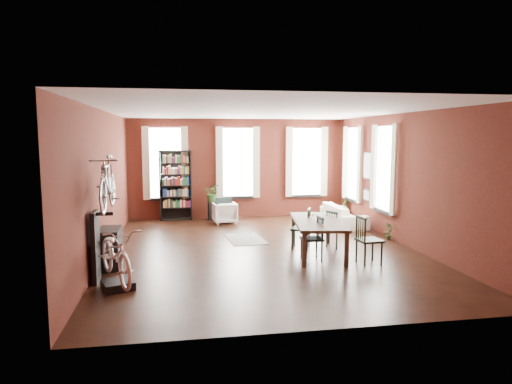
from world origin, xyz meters
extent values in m
plane|color=black|center=(0.00, 0.00, 0.00)|extent=(9.00, 9.00, 0.00)
cube|color=silver|center=(0.00, 0.00, 3.20)|extent=(7.00, 9.00, 0.04)
cube|color=#411510|center=(0.00, 4.50, 1.60)|extent=(7.00, 0.04, 3.20)
cube|color=#411510|center=(0.00, -4.50, 1.60)|extent=(7.00, 0.04, 3.20)
cube|color=#411510|center=(-3.50, 0.00, 1.60)|extent=(0.04, 9.00, 3.20)
cube|color=#411510|center=(3.50, 0.00, 1.60)|extent=(0.04, 9.00, 3.20)
cube|color=white|center=(-2.30, 4.47, 1.80)|extent=(1.00, 0.04, 2.20)
cube|color=beige|center=(-2.30, 4.40, 1.80)|extent=(1.40, 0.06, 2.30)
cube|color=white|center=(0.00, 4.47, 1.80)|extent=(1.00, 0.04, 2.20)
cube|color=beige|center=(0.00, 4.40, 1.80)|extent=(1.40, 0.06, 2.30)
cube|color=white|center=(2.30, 4.47, 1.80)|extent=(1.00, 0.04, 2.20)
cube|color=beige|center=(2.30, 4.40, 1.80)|extent=(1.40, 0.06, 2.30)
cube|color=white|center=(3.47, 1.00, 1.80)|extent=(0.04, 1.00, 2.20)
cube|color=beige|center=(3.40, 1.00, 1.80)|extent=(0.06, 1.40, 2.30)
cube|color=white|center=(3.47, 3.20, 1.80)|extent=(0.04, 1.00, 2.20)
cube|color=beige|center=(3.40, 3.20, 1.80)|extent=(0.06, 1.40, 2.30)
cube|color=black|center=(3.46, 2.10, 1.80)|extent=(0.04, 0.55, 0.75)
cube|color=black|center=(3.46, 2.10, 0.95)|extent=(0.04, 0.45, 0.35)
cube|color=#4A3B2C|center=(1.15, -0.56, 0.38)|extent=(1.34, 2.38, 0.77)
cube|color=#173332|center=(0.88, -1.02, 0.47)|extent=(0.44, 0.44, 0.93)
cube|color=#1D2F1C|center=(0.92, 0.00, 0.48)|extent=(0.58, 0.58, 0.96)
cube|color=black|center=(1.97, -1.50, 0.50)|extent=(0.50, 0.50, 1.00)
cube|color=#1B3C38|center=(1.79, -0.06, 0.44)|extent=(0.54, 0.54, 0.89)
cube|color=black|center=(-2.00, 4.30, 1.10)|extent=(1.00, 0.32, 2.20)
imported|color=white|center=(-0.54, 3.47, 0.35)|extent=(0.74, 0.70, 0.70)
imported|color=beige|center=(2.95, 2.60, 0.41)|extent=(0.61, 2.08, 0.81)
cube|color=black|center=(-0.23, 1.17, 0.01)|extent=(1.00, 1.48, 0.01)
cube|color=black|center=(-2.97, -2.28, 0.07)|extent=(0.64, 0.64, 0.15)
cube|color=black|center=(-3.40, -1.80, 0.65)|extent=(0.16, 0.60, 1.30)
cube|color=black|center=(-3.28, -0.90, 0.40)|extent=(0.40, 0.80, 0.80)
cube|color=black|center=(-0.85, 4.10, 0.29)|extent=(0.32, 0.32, 0.57)
imported|color=#376227|center=(3.37, 3.66, 0.16)|extent=(0.55, 0.80, 0.33)
imported|color=#325A24|center=(3.37, 0.49, 0.08)|extent=(0.48, 0.53, 0.17)
imported|color=silver|center=(-2.99, -2.26, 1.06)|extent=(0.94, 1.12, 1.82)
imported|color=#A5A8AD|center=(-3.15, -1.80, 2.13)|extent=(0.47, 1.00, 1.66)
imported|color=#2B5722|center=(-0.85, 4.07, 0.80)|extent=(0.64, 0.68, 0.45)
camera|label=1|loc=(-1.88, -10.22, 2.63)|focal=32.00mm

